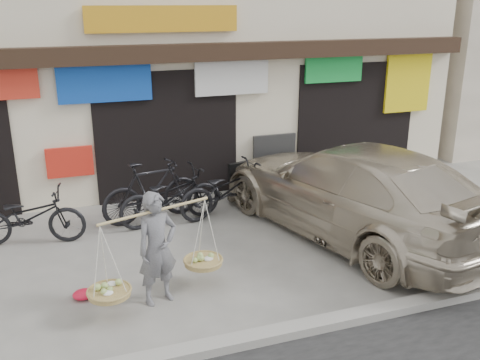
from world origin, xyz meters
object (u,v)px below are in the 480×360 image
object	(u,v)px
bike_2	(170,196)
suv	(351,190)
bike_1	(152,191)
street_vendor	(158,253)
bike_0	(29,217)
bike_3	(227,190)

from	to	relation	value
bike_2	suv	world-z (taller)	suv
suv	bike_1	bearing A→B (deg)	-43.71
street_vendor	bike_1	size ratio (longest dim) A/B	0.99
bike_1	suv	xyz separation A→B (m)	(3.26, -1.80, 0.23)
bike_1	bike_2	size ratio (longest dim) A/B	0.98
bike_1	bike_0	bearing A→B (deg)	87.53
street_vendor	bike_3	xyz separation A→B (m)	(1.89, 2.72, -0.21)
bike_2	bike_1	bearing A→B (deg)	40.29
bike_1	bike_2	xyz separation A→B (m)	(0.30, -0.25, -0.06)
bike_2	bike_3	size ratio (longest dim) A/B	1.00
bike_1	bike_3	size ratio (longest dim) A/B	0.98
bike_1	suv	world-z (taller)	suv
bike_0	street_vendor	bearing A→B (deg)	-134.24
bike_0	bike_1	xyz separation A→B (m)	(2.20, 0.34, 0.10)
bike_3	suv	bearing A→B (deg)	-140.82
street_vendor	bike_1	distance (m)	3.00
bike_0	suv	bearing A→B (deg)	-92.71
bike_2	suv	bearing A→B (deg)	-128.28
bike_1	bike_3	distance (m)	1.45
bike_0	suv	size ratio (longest dim) A/B	0.31
bike_0	suv	distance (m)	5.66
bike_2	street_vendor	bearing A→B (deg)	153.68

